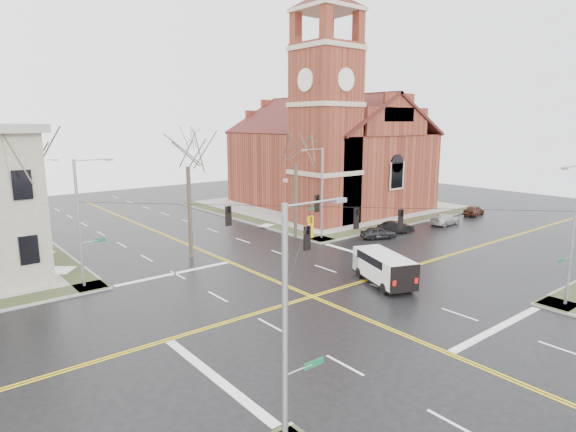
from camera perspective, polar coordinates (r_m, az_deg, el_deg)
ground at (r=33.08m, az=2.88°, el=-9.51°), size 120.00×120.00×0.00m
sidewalks at (r=33.05m, az=2.88°, el=-9.38°), size 80.00×80.00×0.17m
road_markings at (r=33.08m, az=2.88°, el=-9.50°), size 100.00×100.00×0.01m
church at (r=66.05m, az=4.71°, el=8.30°), size 24.28×27.48×27.50m
signal_pole_ne at (r=47.56m, az=3.91°, el=3.00°), size 2.75×0.22×9.00m
signal_pole_nw at (r=36.41m, az=-23.29°, el=-0.39°), size 2.75×0.22×9.00m
signal_pole_se at (r=34.67m, az=30.65°, el=-1.59°), size 2.75×0.22×9.00m
signal_pole_sw at (r=16.30m, az=0.14°, el=-13.14°), size 2.75×0.22×9.00m
span_wires at (r=31.43m, az=2.99°, el=1.13°), size 23.02×23.02×0.03m
traffic_signals at (r=31.09m, az=3.79°, el=-0.40°), size 8.21×8.26×1.30m
streetlight_north_a at (r=52.51m, az=-27.49°, el=2.00°), size 2.30×0.20×8.00m
streetlight_north_b at (r=72.11m, az=-30.74°, el=3.85°), size 2.30×0.20×8.00m
cargo_van at (r=35.98m, az=11.10°, el=-5.80°), size 4.15×6.19×2.21m
parked_car_a at (r=49.48m, az=10.67°, el=-1.95°), size 3.90×2.75×1.23m
parked_car_b at (r=52.21m, az=12.65°, el=-1.33°), size 4.09×2.50×1.27m
parked_car_c at (r=58.01m, az=18.11°, el=-0.40°), size 4.27×1.78×1.23m
parked_car_d at (r=65.08m, az=21.18°, el=0.64°), size 4.00×2.11×1.30m
tree_nw_far at (r=37.05m, az=-28.48°, el=4.80°), size 4.00×4.00×11.64m
tree_nw_near at (r=41.89m, az=-11.81°, el=6.44°), size 4.00×4.00×11.61m
tree_ne at (r=47.12m, az=0.94°, el=6.86°), size 4.00×4.00×11.25m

